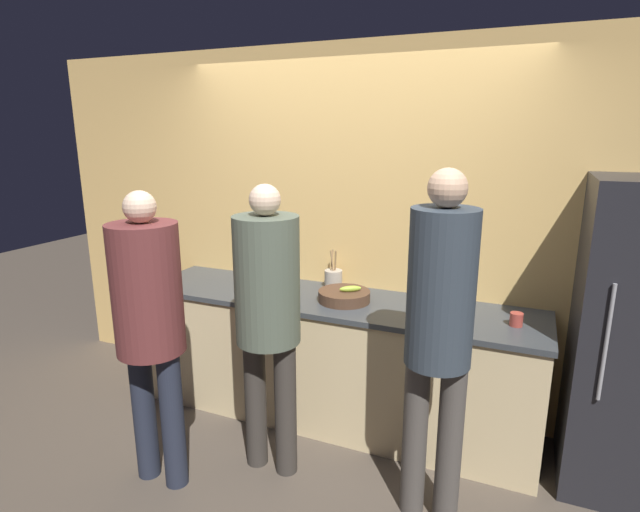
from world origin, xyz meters
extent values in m
plane|color=#4C4238|center=(0.00, 0.00, 0.00)|extent=(14.00, 14.00, 0.00)
cube|color=#E0B266|center=(0.00, 0.73, 1.30)|extent=(5.20, 0.06, 2.60)
cube|color=beige|center=(0.00, 0.39, 0.43)|extent=(2.76, 0.68, 0.86)
cube|color=#383D42|center=(0.00, 0.39, 0.88)|extent=(2.79, 0.71, 0.03)
cube|color=#232328|center=(1.79, 0.39, 0.89)|extent=(0.62, 0.65, 1.78)
cylinder|color=#99999E|center=(1.60, 0.05, 0.98)|extent=(0.02, 0.02, 0.62)
cylinder|color=#232838|center=(-0.77, -0.65, 0.41)|extent=(0.13, 0.13, 0.82)
cylinder|color=#232838|center=(-0.57, -0.65, 0.41)|extent=(0.13, 0.13, 0.82)
cylinder|color=brown|center=(-0.67, -0.65, 1.18)|extent=(0.37, 0.37, 0.72)
sphere|color=beige|center=(-0.67, -0.65, 1.63)|extent=(0.17, 0.17, 0.17)
cylinder|color=#38332D|center=(-0.23, -0.30, 0.42)|extent=(0.13, 0.13, 0.83)
cylinder|color=#38332D|center=(-0.03, -0.30, 0.42)|extent=(0.13, 0.13, 0.83)
cylinder|color=#515B4C|center=(-0.13, -0.30, 1.20)|extent=(0.37, 0.37, 0.73)
sphere|color=beige|center=(-0.13, -0.30, 1.65)|extent=(0.17, 0.17, 0.17)
cylinder|color=#4C4742|center=(0.74, -0.31, 0.44)|extent=(0.13, 0.13, 0.89)
cylinder|color=#4C4742|center=(0.92, -0.31, 0.44)|extent=(0.13, 0.13, 0.89)
cylinder|color=#333D47|center=(0.83, -0.31, 1.28)|extent=(0.33, 0.33, 0.78)
sphere|color=#DBAD89|center=(0.83, -0.31, 1.76)|extent=(0.18, 0.18, 0.18)
cylinder|color=#4C3323|center=(0.09, 0.35, 0.93)|extent=(0.35, 0.35, 0.07)
ellipsoid|color=#99BC38|center=(0.14, 0.35, 0.99)|extent=(0.15, 0.12, 0.04)
cylinder|color=#ADA393|center=(-0.08, 0.60, 0.96)|extent=(0.13, 0.13, 0.13)
cylinder|color=#99754C|center=(-0.10, 0.60, 1.06)|extent=(0.01, 0.05, 0.23)
cylinder|color=#99754C|center=(-0.07, 0.60, 1.06)|extent=(0.03, 0.04, 0.23)
cylinder|color=#99754C|center=(-0.08, 0.58, 1.06)|extent=(0.05, 0.01, 0.23)
cylinder|color=brown|center=(-1.29, 0.30, 0.96)|extent=(0.08, 0.08, 0.13)
cylinder|color=brown|center=(-1.29, 0.30, 1.05)|extent=(0.03, 0.03, 0.04)
cylinder|color=black|center=(-1.29, 0.30, 1.08)|extent=(0.04, 0.04, 0.01)
cylinder|color=#A33D33|center=(1.18, 0.34, 0.94)|extent=(0.07, 0.07, 0.08)
cylinder|color=#9E6042|center=(-0.67, 0.47, 0.95)|extent=(0.11, 0.11, 0.11)
sphere|color=#2D6B33|center=(-0.67, 0.47, 1.06)|extent=(0.13, 0.13, 0.13)
camera|label=1|loc=(1.20, -2.64, 2.01)|focal=28.00mm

